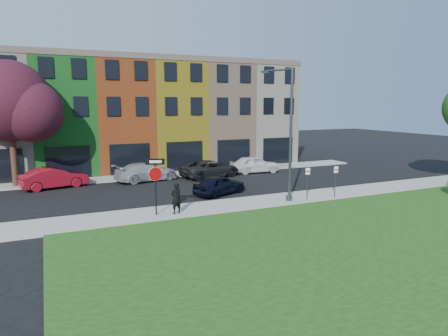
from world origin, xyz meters
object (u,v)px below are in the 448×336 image
stop_sign (155,175)px  street_lamp (288,135)px  man (176,198)px  sedan_near (220,185)px

stop_sign → street_lamp: 8.72m
stop_sign → man: (1.10, -0.18, -1.38)m
man → street_lamp: (7.41, 0.15, 3.30)m
sedan_near → street_lamp: (3.09, -3.65, 3.61)m
stop_sign → street_lamp: (8.51, -0.04, 1.93)m
street_lamp → sedan_near: bearing=109.6°
stop_sign → man: size_ratio=1.81×
man → street_lamp: 8.11m
stop_sign → street_lamp: size_ratio=0.38×
sedan_near → street_lamp: bearing=-163.0°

